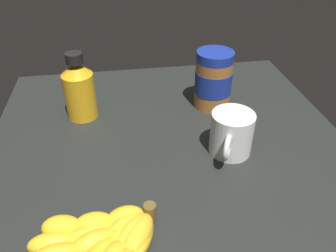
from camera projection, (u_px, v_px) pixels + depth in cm
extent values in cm
cube|color=black|center=(174.00, 165.00, 66.42)|extent=(82.45, 73.35, 3.29)
ellipsoid|color=yellow|center=(125.00, 218.00, 51.24)|extent=(4.56, 6.39, 3.67)
ellipsoid|color=yellow|center=(94.00, 224.00, 50.28)|extent=(3.85, 5.99, 3.67)
ellipsoid|color=yellow|center=(62.00, 227.00, 49.81)|extent=(4.23, 6.21, 3.67)
ellipsoid|color=yellow|center=(125.00, 223.00, 50.72)|extent=(5.27, 7.37, 3.24)
ellipsoid|color=yellow|center=(90.00, 235.00, 48.95)|extent=(4.42, 7.15, 3.24)
ellipsoid|color=yellow|center=(52.00, 243.00, 47.81)|extent=(3.46, 6.77, 3.24)
ellipsoid|color=gold|center=(127.00, 226.00, 50.13)|extent=(6.37, 7.55, 3.53)
ellipsoid|color=gold|center=(94.00, 243.00, 47.69)|extent=(5.60, 7.49, 3.53)
ellipsoid|color=yellow|center=(128.00, 229.00, 49.71)|extent=(7.06, 7.85, 3.40)
ellipsoid|color=yellow|center=(133.00, 231.00, 49.21)|extent=(7.70, 7.31, 3.68)
ellipsoid|color=gold|center=(138.00, 235.00, 48.66)|extent=(8.55, 6.99, 3.74)
ellipsoid|color=yellow|center=(142.00, 237.00, 48.86)|extent=(7.96, 5.45, 2.93)
cylinder|color=brown|center=(150.00, 212.00, 52.24)|extent=(2.00, 2.00, 3.00)
cylinder|color=#9E602D|center=(213.00, 84.00, 78.63)|extent=(8.37, 8.37, 11.51)
cylinder|color=navy|center=(213.00, 82.00, 78.30)|extent=(8.53, 8.53, 5.18)
cylinder|color=navy|center=(215.00, 56.00, 74.75)|extent=(8.39, 8.39, 2.10)
cylinder|color=orange|center=(80.00, 96.00, 75.12)|extent=(6.80, 6.80, 10.42)
cone|color=orange|center=(76.00, 69.00, 71.39)|extent=(6.80, 6.80, 2.68)
cylinder|color=black|center=(74.00, 58.00, 70.02)|extent=(3.60, 3.60, 2.15)
cylinder|color=silver|center=(231.00, 133.00, 65.10)|extent=(8.23, 8.23, 8.55)
torus|color=silver|center=(227.00, 148.00, 60.68)|extent=(4.71, 3.02, 4.76)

